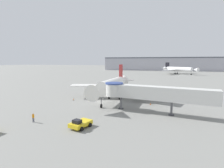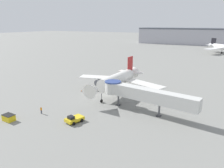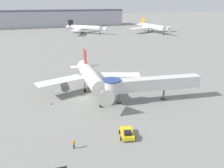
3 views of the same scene
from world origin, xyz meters
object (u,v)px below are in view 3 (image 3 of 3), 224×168
(main_airplane, at_px, (92,78))
(background_jet_orange_tail, at_px, (152,27))
(jet_bridge, at_px, (146,84))
(pushback_tug_yellow, at_px, (127,133))
(traffic_cone_port_wing, at_px, (51,103))
(background_jet_black_tail, at_px, (85,28))
(traffic_cone_starboard_wing, at_px, (133,90))
(ground_crew_marshaller, at_px, (74,143))

(main_airplane, height_order, background_jet_orange_tail, background_jet_orange_tail)
(jet_bridge, bearing_deg, pushback_tug_yellow, -121.20)
(traffic_cone_port_wing, xyz_separation_m, background_jet_orange_tail, (85.57, 102.32, 4.18))
(jet_bridge, height_order, background_jet_black_tail, background_jet_black_tail)
(pushback_tug_yellow, bearing_deg, jet_bridge, 65.92)
(background_jet_orange_tail, bearing_deg, traffic_cone_starboard_wing, -127.69)
(jet_bridge, relative_size, background_jet_orange_tail, 0.62)
(traffic_cone_starboard_wing, bearing_deg, jet_bridge, -88.72)
(jet_bridge, bearing_deg, background_jet_orange_tail, 67.92)
(pushback_tug_yellow, relative_size, ground_crew_marshaller, 2.51)
(traffic_cone_port_wing, height_order, background_jet_black_tail, background_jet_black_tail)
(pushback_tug_yellow, xyz_separation_m, traffic_cone_starboard_wing, (10.01, 19.04, -0.43))
(jet_bridge, relative_size, background_jet_black_tail, 0.82)
(main_airplane, relative_size, pushback_tug_yellow, 6.63)
(background_jet_black_tail, height_order, background_jet_orange_tail, background_jet_orange_tail)
(jet_bridge, xyz_separation_m, pushback_tug_yellow, (-10.16, -12.23, -3.65))
(jet_bridge, bearing_deg, traffic_cone_port_wing, 173.16)
(background_jet_black_tail, bearing_deg, background_jet_orange_tail, -64.29)
(main_airplane, distance_m, pushback_tug_yellow, 21.49)
(main_airplane, distance_m, background_jet_black_tail, 115.20)
(traffic_cone_port_wing, height_order, traffic_cone_starboard_wing, traffic_cone_port_wing)
(ground_crew_marshaller, relative_size, background_jet_orange_tail, 0.04)
(traffic_cone_port_wing, height_order, background_jet_orange_tail, background_jet_orange_tail)
(main_airplane, height_order, ground_crew_marshaller, main_airplane)
(background_jet_black_tail, bearing_deg, ground_crew_marshaller, -153.66)
(jet_bridge, relative_size, traffic_cone_starboard_wing, 39.62)
(traffic_cone_port_wing, distance_m, background_jet_orange_tail, 133.45)
(main_airplane, height_order, traffic_cone_port_wing, main_airplane)
(main_airplane, height_order, pushback_tug_yellow, main_airplane)
(jet_bridge, xyz_separation_m, background_jet_orange_tail, (64.04, 108.24, 0.10))
(pushback_tug_yellow, distance_m, ground_crew_marshaller, 9.41)
(ground_crew_marshaller, height_order, background_jet_black_tail, background_jet_black_tail)
(traffic_cone_port_wing, height_order, ground_crew_marshaller, ground_crew_marshaller)
(pushback_tug_yellow, distance_m, background_jet_black_tail, 135.90)
(main_airplane, bearing_deg, traffic_cone_port_wing, -161.75)
(traffic_cone_starboard_wing, xyz_separation_m, background_jet_black_tail, (14.38, 114.60, 4.02))
(main_airplane, bearing_deg, background_jet_black_tail, 79.84)
(traffic_cone_port_wing, xyz_separation_m, background_jet_black_tail, (35.76, 115.50, 4.02))
(ground_crew_marshaller, distance_m, background_jet_orange_tail, 146.71)
(traffic_cone_port_wing, distance_m, background_jet_black_tail, 120.98)
(background_jet_orange_tail, bearing_deg, jet_bridge, -125.97)
(jet_bridge, relative_size, pushback_tug_yellow, 5.56)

